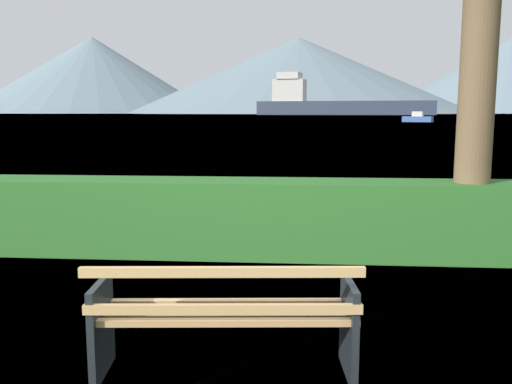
# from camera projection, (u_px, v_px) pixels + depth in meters

# --- Properties ---
(ground_plane) EXTENTS (1400.00, 1400.00, 0.00)m
(ground_plane) POSITION_uv_depth(u_px,v_px,m) (226.00, 372.00, 3.90)
(ground_plane) COLOR #4C6B33
(water_surface) EXTENTS (620.00, 620.00, 0.00)m
(water_surface) POSITION_uv_depth(u_px,v_px,m) (298.00, 115.00, 308.17)
(water_surface) COLOR #7A99A8
(water_surface) RESTS_ON ground_plane
(park_bench) EXTENTS (1.86, 0.72, 0.87)m
(park_bench) POSITION_uv_depth(u_px,v_px,m) (225.00, 318.00, 3.78)
(park_bench) COLOR tan
(park_bench) RESTS_ON ground_plane
(hedge_row) EXTENTS (9.15, 0.78, 0.97)m
(hedge_row) POSITION_uv_depth(u_px,v_px,m) (259.00, 218.00, 7.03)
(hedge_row) COLOR #2D6B28
(hedge_row) RESTS_ON ground_plane
(cargo_ship_large) EXTENTS (95.48, 30.89, 22.97)m
(cargo_ship_large) POSITION_uv_depth(u_px,v_px,m) (331.00, 103.00, 295.52)
(cargo_ship_large) COLOR #2D384C
(cargo_ship_large) RESTS_ON water_surface
(fishing_boat_near) EXTENTS (5.31, 3.83, 1.86)m
(fishing_boat_near) POSITION_uv_depth(u_px,v_px,m) (418.00, 118.00, 95.87)
(fishing_boat_near) COLOR #335693
(fishing_boat_near) RESTS_ON water_surface
(distant_hills) EXTENTS (721.92, 364.48, 82.31)m
(distant_hills) POSITION_uv_depth(u_px,v_px,m) (301.00, 76.00, 567.39)
(distant_hills) COLOR slate
(distant_hills) RESTS_ON ground_plane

